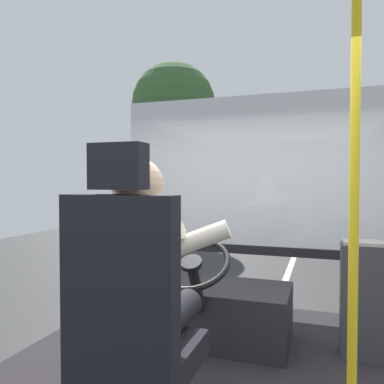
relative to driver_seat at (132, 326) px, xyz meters
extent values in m
cube|color=#313131|center=(0.12, 9.31, -1.27)|extent=(18.00, 44.00, 0.05)
cube|color=silver|center=(0.12, 9.31, -1.25)|extent=(0.12, 39.60, 0.00)
cube|color=black|center=(0.00, 0.09, -0.17)|extent=(0.48, 0.48, 0.12)
cube|color=black|center=(0.00, -0.10, 0.22)|extent=(0.48, 0.10, 0.66)
cube|color=black|center=(0.00, -0.10, 0.66)|extent=(0.22, 0.10, 0.18)
cylinder|color=black|center=(0.09, 0.23, -0.03)|extent=(0.15, 0.47, 0.15)
cylinder|color=black|center=(-0.09, 0.23, -0.03)|extent=(0.15, 0.47, 0.15)
cylinder|color=silver|center=(0.00, 0.06, 0.19)|extent=(0.32, 0.32, 0.60)
cube|color=#70934C|center=(0.00, 0.22, 0.26)|extent=(0.06, 0.01, 0.37)
sphere|color=beige|center=(0.00, 0.06, 0.59)|extent=(0.23, 0.23, 0.23)
cylinder|color=silver|center=(0.10, 0.29, 0.29)|extent=(0.51, 0.19, 0.26)
cylinder|color=silver|center=(-0.10, 0.29, 0.29)|extent=(0.51, 0.19, 0.26)
cube|color=black|center=(0.00, 1.24, -0.35)|extent=(1.10, 0.56, 0.40)
cylinder|color=black|center=(0.00, 0.86, -0.06)|extent=(0.07, 0.25, 0.37)
torus|color=black|center=(0.00, 0.77, 0.10)|extent=(0.48, 0.44, 0.27)
cylinder|color=black|center=(0.00, 0.77, 0.10)|extent=(0.13, 0.13, 0.09)
cylinder|color=yellow|center=(0.89, 0.47, 0.48)|extent=(0.04, 0.04, 2.06)
cube|color=#333338|center=(1.01, 1.29, -0.18)|extent=(0.28, 0.21, 0.74)
cube|color=#9E9993|center=(1.01, 1.29, 0.20)|extent=(0.25, 0.19, 0.02)
cube|color=silver|center=(0.12, 2.13, 0.70)|extent=(2.50, 0.01, 1.40)
cube|color=black|center=(0.12, 2.13, -0.04)|extent=(2.50, 0.08, 0.08)
cylinder|color=#4C3828|center=(-3.81, 10.10, 0.47)|extent=(0.35, 0.35, 3.43)
sphere|color=#345A2D|center=(-3.81, 10.10, 3.05)|extent=(2.67, 2.67, 2.67)
cylinder|color=black|center=(3.34, 23.23, -1.02)|extent=(0.14, 0.45, 0.45)
cylinder|color=black|center=(3.34, 20.80, -1.02)|extent=(0.14, 0.45, 0.45)
camera|label=1|loc=(0.75, -1.41, 0.61)|focal=35.72mm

